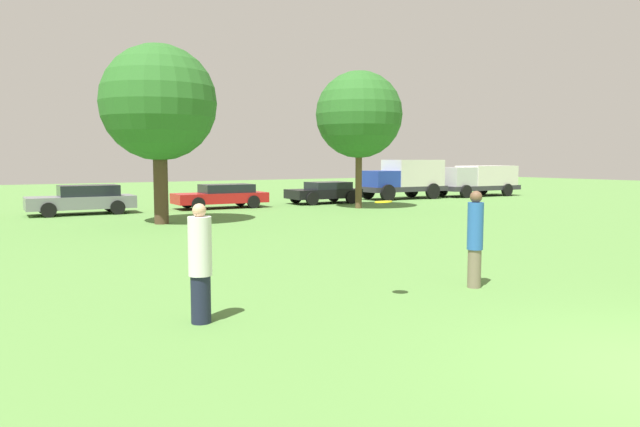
{
  "coord_description": "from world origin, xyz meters",
  "views": [
    {
      "loc": [
        -6.97,
        -2.85,
        2.37
      ],
      "look_at": [
        -1.43,
        5.97,
        1.41
      ],
      "focal_mm": 32.77,
      "sensor_mm": 36.0,
      "label": 1
    }
  ],
  "objects": [
    {
      "name": "delivery_truck_blue",
      "position": [
        16.39,
        24.57,
        1.29
      ],
      "size": [
        5.49,
        2.45,
        2.38
      ],
      "rotation": [
        0.0,
        0.0,
        3.11
      ],
      "color": "#2D2D33",
      "rests_on": "ground"
    },
    {
      "name": "parked_car_grey",
      "position": [
        -2.22,
        24.18,
        0.66
      ],
      "size": [
        4.48,
        2.04,
        1.27
      ],
      "rotation": [
        0.0,
        0.0,
        3.11
      ],
      "color": "slate",
      "rests_on": "ground"
    },
    {
      "name": "tree_2",
      "position": [
        9.87,
        20.38,
        4.55
      ],
      "size": [
        4.21,
        4.21,
        6.67
      ],
      "color": "brown",
      "rests_on": "ground"
    },
    {
      "name": "parked_car_black",
      "position": [
        10.18,
        23.96,
        0.64
      ],
      "size": [
        4.01,
        2.16,
        1.17
      ],
      "rotation": [
        0.0,
        0.0,
        3.11
      ],
      "color": "black",
      "rests_on": "ground"
    },
    {
      "name": "person_thrower",
      "position": [
        -4.01,
        5.13,
        0.88
      ],
      "size": [
        0.34,
        0.34,
        1.75
      ],
      "rotation": [
        0.0,
        0.0,
        -0.09
      ],
      "color": "#191E33",
      "rests_on": "ground"
    },
    {
      "name": "frisbee",
      "position": [
        -1.0,
        4.69,
        1.68
      ],
      "size": [
        0.29,
        0.29,
        0.04
      ],
      "color": "yellow"
    },
    {
      "name": "delivery_truck_silver",
      "position": [
        22.16,
        24.1,
        1.15
      ],
      "size": [
        5.92,
        2.57,
        1.99
      ],
      "rotation": [
        0.0,
        0.0,
        3.11
      ],
      "color": "#2D2D33",
      "rests_on": "ground"
    },
    {
      "name": "parked_car_red",
      "position": [
        4.19,
        23.98,
        0.63
      ],
      "size": [
        4.58,
        2.01,
        1.18
      ],
      "rotation": [
        0.0,
        0.0,
        3.11
      ],
      "color": "red",
      "rests_on": "ground"
    },
    {
      "name": "person_catcher",
      "position": [
        1.15,
        4.68,
        0.93
      ],
      "size": [
        0.29,
        0.29,
        1.8
      ],
      "rotation": [
        0.0,
        0.0,
        3.06
      ],
      "color": "#726651",
      "rests_on": "ground"
    },
    {
      "name": "tree_1",
      "position": [
        -0.48,
        18.54,
        4.42
      ],
      "size": [
        4.22,
        4.22,
        6.57
      ],
      "color": "#473323",
      "rests_on": "ground"
    }
  ]
}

